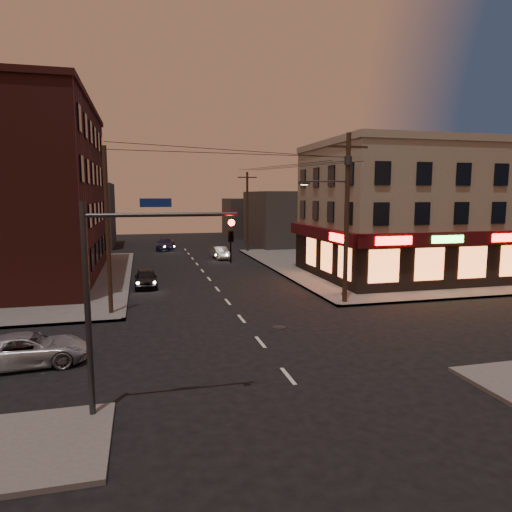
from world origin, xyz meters
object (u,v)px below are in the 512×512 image
object	(u,v)px
sedan_mid	(220,253)
fire_hydrant	(344,294)
suv_cross	(28,350)
sedan_near	(146,278)
sedan_far	(165,244)

from	to	relation	value
sedan_mid	fire_hydrant	size ratio (longest dim) A/B	4.85
suv_cross	fire_hydrant	xyz separation A→B (m)	(16.32, 6.50, -0.06)
sedan_near	sedan_far	bearing A→B (deg)	83.75
sedan_near	sedan_far	xyz separation A→B (m)	(2.54, 22.50, 0.04)
sedan_near	sedan_mid	distance (m)	15.18
sedan_far	fire_hydrant	size ratio (longest dim) A/B	6.28
sedan_mid	fire_hydrant	world-z (taller)	sedan_mid
suv_cross	sedan_near	world-z (taller)	sedan_near
sedan_near	fire_hydrant	xyz separation A→B (m)	(11.70, -8.03, -0.09)
sedan_far	fire_hydrant	world-z (taller)	sedan_far
sedan_near	fire_hydrant	world-z (taller)	sedan_near
sedan_mid	sedan_near	bearing A→B (deg)	-126.66
suv_cross	sedan_near	distance (m)	15.25
sedan_mid	fire_hydrant	xyz separation A→B (m)	(4.06, -21.14, -0.05)
suv_cross	sedan_far	xyz separation A→B (m)	(7.15, 37.03, 0.08)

